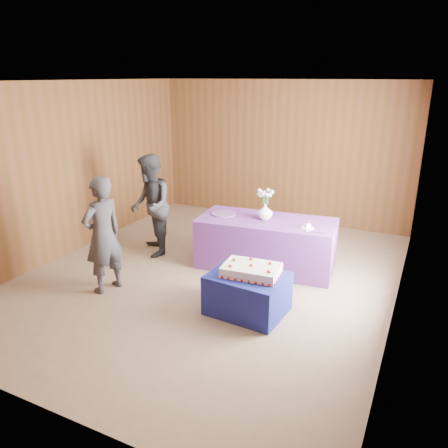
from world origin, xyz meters
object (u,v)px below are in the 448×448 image
Objects in this scene: serving_table at (266,243)px; guest_left at (103,235)px; vase at (265,212)px; guest_right at (151,206)px; cake_table at (247,293)px; sheet_cake at (251,270)px.

guest_left reaches higher than serving_table.
guest_right is at bearing -169.36° from vase.
serving_table is at bearing -16.55° from vase.
serving_table is at bearing 105.98° from cake_table.
vase is at bearing 99.84° from sheet_cake.
sheet_cake is 2.01m from guest_left.
guest_left reaches higher than sheet_cake.
guest_right is at bearing -158.80° from guest_left.
serving_table is 2.73× the size of sheet_cake.
sheet_cake is 0.45× the size of guest_right.
sheet_cake is 3.14× the size of vase.
vase is 0.14× the size of guest_right.
guest_right reaches higher than cake_table.
vase reaches higher than serving_table.
vase is 0.15× the size of guest_left.
sheet_cake is (0.04, 0.02, 0.31)m from cake_table.
guest_right reaches higher than guest_left.
vase is at bearing 61.23° from guest_right.
guest_left is (-1.98, -0.30, 0.22)m from sheet_cake.
vase reaches higher than cake_table.
vase is (-0.32, 1.38, 0.62)m from cake_table.
cake_table is at bearing -159.28° from sheet_cake.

